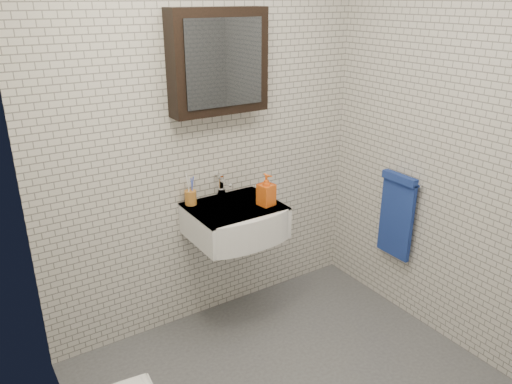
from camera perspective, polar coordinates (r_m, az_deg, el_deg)
room_shell at (r=2.24m, az=6.30°, el=6.12°), size 2.22×2.02×2.51m
washbasin at (r=3.08m, az=-2.08°, el=-3.43°), size 0.55×0.50×0.20m
faucet at (r=3.18m, az=-3.94°, el=0.47°), size 0.06×0.20×0.15m
mirror_cabinet at (r=2.98m, az=-4.30°, el=14.61°), size 0.60×0.15×0.60m
towel_rail at (r=3.42m, az=15.80°, el=-2.24°), size 0.09×0.30×0.58m
toothbrush_cup at (r=3.10m, az=-7.49°, el=-0.55°), size 0.10×0.10×0.20m
soap_bottle at (r=3.05m, az=1.18°, el=0.27°), size 0.11×0.11×0.20m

